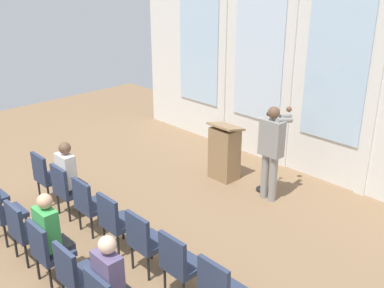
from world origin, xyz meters
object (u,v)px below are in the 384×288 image
audience_r0_c1 (70,175)px  chair_r0_c3 (115,219)px  audience_r1_c5 (113,283)px  mic_stand (264,174)px  chair_r0_c0 (46,174)px  chair_r1_c1 (3,210)px  chair_r0_c1 (66,188)px  speaker (271,147)px  lectern (224,152)px  chair_r1_c2 (24,228)px  chair_r1_c3 (48,249)px  chair_r0_c2 (89,202)px  chair_r0_c6 (220,288)px  audience_r1_c3 (52,233)px  chair_r1_c4 (75,273)px  chair_r0_c5 (179,261)px  chair_r0_c4 (145,239)px

audience_r0_c1 → chair_r0_c3: bearing=-3.3°
audience_r1_c5 → mic_stand: bearing=104.6°
chair_r0_c0 → chair_r1_c1: 1.27m
chair_r0_c1 → chair_r1_c1: bearing=-90.0°
chair_r0_c1 → speaker: bearing=56.2°
chair_r1_c1 → lectern: bearing=78.3°
speaker → chair_r1_c2: 4.24m
lectern → chair_r1_c3: bearing=-82.1°
chair_r0_c2 → chair_r0_c6: (2.79, 0.00, 0.00)m
speaker → audience_r1_c3: speaker is taller
speaker → audience_r0_c1: 3.49m
chair_r0_c6 → chair_r1_c4: bearing=-142.6°
chair_r0_c3 → chair_r0_c2: bearing=180.0°
chair_r0_c3 → chair_r0_c0: bearing=180.0°
mic_stand → chair_r1_c2: 4.33m
chair_r0_c2 → chair_r1_c1: (-0.70, -1.07, 0.00)m
chair_r1_c3 → chair_r0_c5: bearing=37.4°
chair_r0_c0 → chair_r1_c4: bearing=-20.9°
chair_r0_c1 → chair_r1_c3: size_ratio=1.00×
chair_r0_c0 → audience_r1_c3: 2.32m
chair_r0_c0 → lectern: bearing=62.8°
lectern → chair_r0_c2: lectern is taller
lectern → chair_r0_c1: size_ratio=1.23×
speaker → mic_stand: bearing=143.2°
audience_r1_c5 → chair_r1_c1: bearing=-178.4°
chair_r1_c2 → audience_r1_c3: audience_r1_c3 is taller
chair_r1_c1 → audience_r1_c5: (2.79, 0.08, 0.22)m
chair_r0_c6 → chair_r1_c3: 2.35m
speaker → mic_stand: 0.76m
chair_r1_c3 → audience_r1_c5: size_ratio=0.69×
chair_r0_c2 → chair_r1_c3: 1.27m
speaker → chair_r0_c4: speaker is taller
chair_r0_c2 → chair_r0_c5: bearing=0.0°
chair_r0_c0 → chair_r1_c2: (1.40, -1.07, 0.00)m
chair_r0_c2 → chair_r0_c6: same height
chair_r0_c1 → chair_r0_c5: 2.79m
lectern → chair_r1_c2: lectern is taller
chair_r0_c5 → chair_r1_c3: (-1.40, -1.07, 0.00)m
mic_stand → lectern: 0.92m
chair_r0_c1 → chair_r1_c1: 1.07m
speaker → chair_r1_c1: speaker is taller
chair_r0_c0 → chair_r1_c1: same height
chair_r0_c2 → chair_r1_c4: (1.40, -1.07, 0.00)m
chair_r1_c4 → chair_r0_c2: bearing=142.6°
chair_r0_c0 → chair_r0_c2: same height
chair_r0_c1 → chair_r1_c3: 1.76m
audience_r0_c1 → chair_r0_c2: (0.70, -0.08, -0.21)m
chair_r0_c5 → audience_r1_c5: 1.01m
chair_r0_c1 → chair_r1_c4: size_ratio=1.00×
chair_r0_c2 → chair_r0_c3: 0.70m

